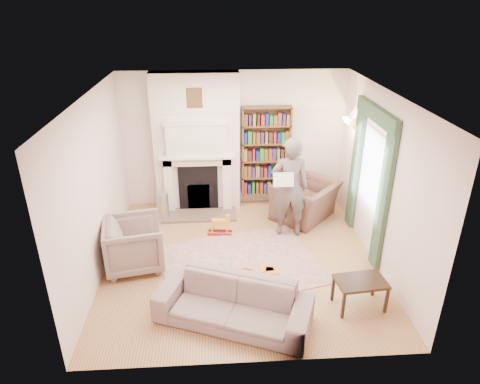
{
  "coord_description": "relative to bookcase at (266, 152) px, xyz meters",
  "views": [
    {
      "loc": [
        -0.41,
        -6.12,
        4.12
      ],
      "look_at": [
        0.0,
        0.25,
        1.15
      ],
      "focal_mm": 32.0,
      "sensor_mm": 36.0,
      "label": 1
    }
  ],
  "objects": [
    {
      "name": "pelmet",
      "position": [
        1.54,
        -1.72,
        1.2
      ],
      "size": [
        0.09,
        1.7,
        0.24
      ],
      "primitive_type": "cube",
      "color": "#324E34",
      "rests_on": "wall_right"
    },
    {
      "name": "window",
      "position": [
        1.58,
        -1.72,
        0.27
      ],
      "size": [
        0.02,
        0.9,
        1.3
      ],
      "primitive_type": "cube",
      "color": "silver",
      "rests_on": "wall_right"
    },
    {
      "name": "man_reading",
      "position": [
        0.28,
        -1.31,
        -0.23
      ],
      "size": [
        0.7,
        0.47,
        1.89
      ],
      "primitive_type": "imported",
      "rotation": [
        0.0,
        0.0,
        3.12
      ],
      "color": "#574A46",
      "rests_on": "floor"
    },
    {
      "name": "wall_left",
      "position": [
        -2.9,
        -2.12,
        0.22
      ],
      "size": [
        0.0,
        4.5,
        4.5
      ],
      "primitive_type": "plane",
      "rotation": [
        1.57,
        0.0,
        1.57
      ],
      "color": "silver",
      "rests_on": "floor"
    },
    {
      "name": "comic_annuals",
      "position": [
        -0.4,
        -2.51,
        -1.16
      ],
      "size": [
        0.73,
        0.33,
        0.02
      ],
      "color": "red",
      "rests_on": "rug"
    },
    {
      "name": "armchair_left",
      "position": [
        -2.4,
        -2.2,
        -0.76
      ],
      "size": [
        1.08,
        1.06,
        0.84
      ],
      "primitive_type": "imported",
      "rotation": [
        0.0,
        0.0,
        1.77
      ],
      "color": "#A29486",
      "rests_on": "floor"
    },
    {
      "name": "rug",
      "position": [
        -0.67,
        -2.26,
        -1.17
      ],
      "size": [
        2.92,
        2.49,
        0.01
      ],
      "primitive_type": "cube",
      "rotation": [
        0.0,
        0.0,
        0.25
      ],
      "color": "#C0AB91",
      "rests_on": "floor"
    },
    {
      "name": "armchair_reading",
      "position": [
        0.73,
        -0.71,
        -0.79
      ],
      "size": [
        1.55,
        1.55,
        0.76
      ],
      "primitive_type": "imported",
      "rotation": [
        0.0,
        0.0,
        3.96
      ],
      "color": "#4C3428",
      "rests_on": "floor"
    },
    {
      "name": "newspaper",
      "position": [
        0.13,
        -1.51,
        0.02
      ],
      "size": [
        0.36,
        0.11,
        0.24
      ],
      "primitive_type": "cube",
      "rotation": [
        -0.35,
        0.0,
        -0.02
      ],
      "color": "silver",
      "rests_on": "man_reading"
    },
    {
      "name": "curtain_right",
      "position": [
        1.55,
        -1.02,
        0.02
      ],
      "size": [
        0.07,
        0.32,
        2.4
      ],
      "primitive_type": "cube",
      "color": "#324E34",
      "rests_on": "floor"
    },
    {
      "name": "sofa",
      "position": [
        -0.85,
        -3.62,
        -0.87
      ],
      "size": [
        2.25,
        1.54,
        0.61
      ],
      "primitive_type": "imported",
      "rotation": [
        0.0,
        0.0,
        -0.38
      ],
      "color": "gray",
      "rests_on": "floor"
    },
    {
      "name": "bookcase",
      "position": [
        0.0,
        0.0,
        0.0
      ],
      "size": [
        1.0,
        0.24,
        1.85
      ],
      "primitive_type": "cube",
      "color": "brown",
      "rests_on": "floor"
    },
    {
      "name": "wall_back",
      "position": [
        -0.65,
        0.13,
        0.22
      ],
      "size": [
        4.5,
        0.0,
        4.5
      ],
      "primitive_type": "plane",
      "rotation": [
        1.57,
        0.0,
        0.0
      ],
      "color": "silver",
      "rests_on": "floor"
    },
    {
      "name": "fireplace",
      "position": [
        -1.4,
        -0.07,
        0.21
      ],
      "size": [
        1.7,
        0.58,
        2.8
      ],
      "color": "silver",
      "rests_on": "floor"
    },
    {
      "name": "wall_sconce",
      "position": [
        1.38,
        -0.62,
        0.72
      ],
      "size": [
        0.2,
        0.24,
        0.24
      ],
      "primitive_type": null,
      "color": "gold",
      "rests_on": "wall_right"
    },
    {
      "name": "rocking_horse",
      "position": [
        -0.99,
        -1.24,
        -0.97
      ],
      "size": [
        0.47,
        0.23,
        0.4
      ],
      "primitive_type": null,
      "rotation": [
        0.0,
        0.0,
        -0.12
      ],
      "color": "gold",
      "rests_on": "rug"
    },
    {
      "name": "curtain_left",
      "position": [
        1.55,
        -2.42,
        0.02
      ],
      "size": [
        0.07,
        0.32,
        2.4
      ],
      "primitive_type": "cube",
      "color": "#324E34",
      "rests_on": "floor"
    },
    {
      "name": "wall_right",
      "position": [
        1.6,
        -2.12,
        0.22
      ],
      "size": [
        0.0,
        4.5,
        4.5
      ],
      "primitive_type": "plane",
      "rotation": [
        1.57,
        0.0,
        -1.57
      ],
      "color": "silver",
      "rests_on": "floor"
    },
    {
      "name": "paraffin_heater",
      "position": [
        -2.11,
        -0.55,
        -0.9
      ],
      "size": [
        0.31,
        0.31,
        0.55
      ],
      "primitive_type": "cylinder",
      "rotation": [
        0.0,
        0.0,
        0.37
      ],
      "color": "#ACB0B4",
      "rests_on": "floor"
    },
    {
      "name": "game_box_lid",
      "position": [
        -1.1,
        -2.43,
        -1.14
      ],
      "size": [
        0.31,
        0.24,
        0.05
      ],
      "primitive_type": "cube",
      "rotation": [
        0.0,
        0.0,
        0.18
      ],
      "color": "#B5141B",
      "rests_on": "rug"
    },
    {
      "name": "wall_front",
      "position": [
        -0.65,
        -4.37,
        0.22
      ],
      "size": [
        4.5,
        0.0,
        4.5
      ],
      "primitive_type": "plane",
      "rotation": [
        -1.57,
        0.0,
        0.0
      ],
      "color": "silver",
      "rests_on": "floor"
    },
    {
      "name": "board_game",
      "position": [
        -1.03,
        -2.36,
        -1.15
      ],
      "size": [
        0.46,
        0.46,
        0.03
      ],
      "primitive_type": "cube",
      "rotation": [
        0.0,
        0.0,
        -0.26
      ],
      "color": "#E2D750",
      "rests_on": "rug"
    },
    {
      "name": "ceiling",
      "position": [
        -0.65,
        -2.12,
        1.62
      ],
      "size": [
        4.5,
        4.5,
        0.0
      ],
      "primitive_type": "plane",
      "rotation": [
        3.14,
        0.0,
        0.0
      ],
      "color": "white",
      "rests_on": "wall_back"
    },
    {
      "name": "floor",
      "position": [
        -0.65,
        -2.12,
        -1.18
      ],
      "size": [
        4.5,
        4.5,
        0.0
      ],
      "primitive_type": "plane",
      "color": "#915C3A",
      "rests_on": "ground"
    },
    {
      "name": "coffee_table",
      "position": [
        0.96,
        -3.43,
        -0.95
      ],
      "size": [
        0.75,
        0.52,
        0.45
      ],
      "primitive_type": null,
      "rotation": [
        0.0,
        0.0,
        0.11
      ],
      "color": "black",
      "rests_on": "floor"
    }
  ]
}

